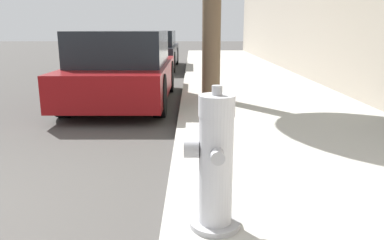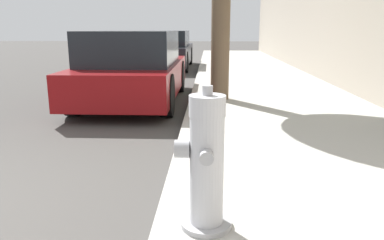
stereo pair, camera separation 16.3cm
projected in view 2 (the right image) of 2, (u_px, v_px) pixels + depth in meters
fire_hydrant at (206, 165)px, 2.35m from camera, size 0.37×0.37×0.93m
parked_car_near at (133, 68)px, 7.07m from camera, size 1.73×3.92×1.34m
parked_car_mid at (165, 50)px, 13.26m from camera, size 1.80×4.44×1.31m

